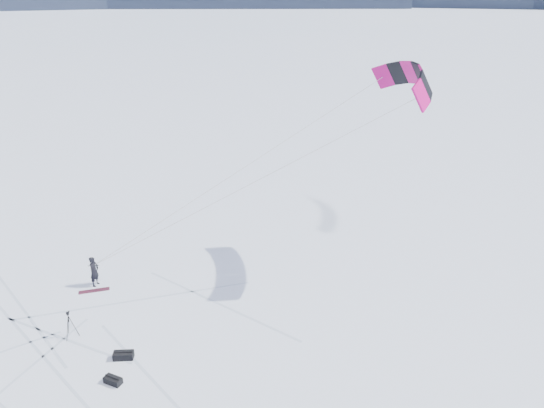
% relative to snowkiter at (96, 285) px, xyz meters
% --- Properties ---
extents(ground, '(1800.00, 1800.00, 0.00)m').
position_rel_snowkiter_xyz_m(ground, '(0.93, -4.08, 0.00)').
color(ground, white).
extents(horizon_hills, '(704.00, 704.42, 8.72)m').
position_rel_snowkiter_xyz_m(horizon_hills, '(0.93, -4.08, 3.56)').
color(horizon_hills, '#1F2B3A').
rests_on(horizon_hills, ground).
extents(snow_tracks, '(17.62, 14.39, 0.01)m').
position_rel_snowkiter_xyz_m(snow_tracks, '(0.36, -4.79, 0.00)').
color(snow_tracks, '#A9B7D1').
rests_on(snow_tracks, ground).
extents(snowkiter, '(0.47, 0.64, 1.59)m').
position_rel_snowkiter_xyz_m(snowkiter, '(0.00, 0.00, 0.00)').
color(snowkiter, black).
rests_on(snowkiter, ground).
extents(snowboard, '(1.46, 0.88, 0.04)m').
position_rel_snowkiter_xyz_m(snowboard, '(0.15, -0.55, 0.02)').
color(snowboard, maroon).
rests_on(snowboard, ground).
extents(tripod, '(0.60, 0.57, 1.28)m').
position_rel_snowkiter_xyz_m(tripod, '(0.89, -4.16, 0.82)').
color(tripod, black).
rests_on(tripod, ground).
extents(gear_bag_a, '(0.88, 0.55, 0.37)m').
position_rel_snowkiter_xyz_m(gear_bag_a, '(3.72, -5.17, 0.16)').
color(gear_bag_a, black).
rests_on(gear_bag_a, ground).
extents(gear_bag_b, '(0.77, 0.52, 0.32)m').
position_rel_snowkiter_xyz_m(gear_bag_b, '(3.91, -6.60, 0.14)').
color(gear_bag_b, black).
rests_on(gear_bag_b, ground).
extents(power_kite, '(16.21, 7.23, 9.66)m').
position_rel_snowkiter_xyz_m(power_kite, '(14.88, 4.53, 9.90)').
color(power_kite, '#B60863').
rests_on(power_kite, ground).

